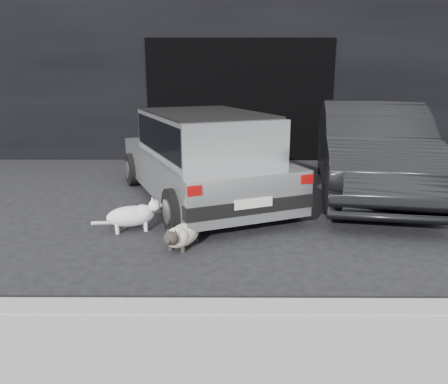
{
  "coord_description": "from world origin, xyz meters",
  "views": [
    {
      "loc": [
        0.71,
        -5.66,
        1.88
      ],
      "look_at": [
        0.68,
        -0.64,
        0.51
      ],
      "focal_mm": 35.0,
      "sensor_mm": 36.0,
      "label": 1
    }
  ],
  "objects_px": {
    "silver_hatchback": "(203,153)",
    "cat_white": "(134,215)",
    "cat_siamese": "(181,236)",
    "second_car": "(371,148)"
  },
  "relations": [
    {
      "from": "silver_hatchback",
      "to": "second_car",
      "type": "xyz_separation_m",
      "value": [
        2.66,
        0.48,
        -0.01
      ]
    },
    {
      "from": "cat_siamese",
      "to": "cat_white",
      "type": "height_order",
      "value": "cat_white"
    },
    {
      "from": "second_car",
      "to": "cat_white",
      "type": "height_order",
      "value": "second_car"
    },
    {
      "from": "silver_hatchback",
      "to": "cat_siamese",
      "type": "relative_size",
      "value": 4.69
    },
    {
      "from": "second_car",
      "to": "cat_siamese",
      "type": "bearing_deg",
      "value": -130.33
    },
    {
      "from": "cat_siamese",
      "to": "silver_hatchback",
      "type": "bearing_deg",
      "value": -74.9
    },
    {
      "from": "cat_siamese",
      "to": "cat_white",
      "type": "relative_size",
      "value": 1.03
    },
    {
      "from": "second_car",
      "to": "cat_siamese",
      "type": "distance_m",
      "value": 3.72
    },
    {
      "from": "cat_siamese",
      "to": "second_car",
      "type": "bearing_deg",
      "value": -120.41
    },
    {
      "from": "silver_hatchback",
      "to": "cat_white",
      "type": "relative_size",
      "value": 4.85
    }
  ]
}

